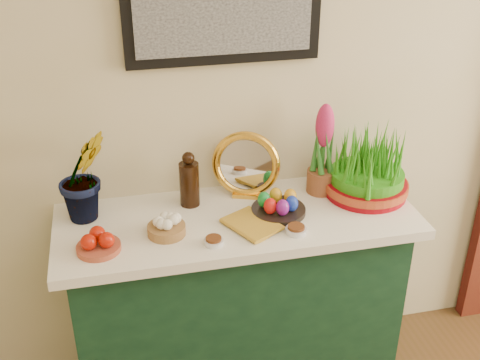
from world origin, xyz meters
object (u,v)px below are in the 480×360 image
object	(u,v)px
book	(236,231)
mirror	(246,165)
wheatgrass_sabzeh	(368,167)
sideboard	(237,308)
hyacinth_green	(82,162)

from	to	relation	value
book	mirror	bearing A→B (deg)	42.17
book	wheatgrass_sabzeh	bearing A→B (deg)	-10.94
sideboard	hyacinth_green	world-z (taller)	hyacinth_green
sideboard	mirror	xyz separation A→B (m)	(0.07, 0.15, 0.60)
mirror	book	distance (m)	0.33
sideboard	wheatgrass_sabzeh	xyz separation A→B (m)	(0.55, 0.05, 0.59)
wheatgrass_sabzeh	sideboard	bearing A→B (deg)	-175.32
mirror	book	size ratio (longest dim) A/B	1.40
sideboard	wheatgrass_sabzeh	distance (m)	0.81
sideboard	hyacinth_green	bearing A→B (deg)	168.43
wheatgrass_sabzeh	hyacinth_green	bearing A→B (deg)	176.43
hyacinth_green	wheatgrass_sabzeh	world-z (taller)	hyacinth_green
sideboard	hyacinth_green	xyz separation A→B (m)	(-0.56, 0.11, 0.70)
sideboard	mirror	size ratio (longest dim) A/B	4.61
hyacinth_green	book	world-z (taller)	hyacinth_green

